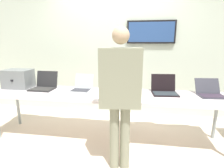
% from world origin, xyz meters
% --- Properties ---
extents(ground, '(8.00, 8.00, 0.04)m').
position_xyz_m(ground, '(0.00, 0.00, -0.02)').
color(ground, beige).
extents(back_wall, '(8.00, 0.11, 2.54)m').
position_xyz_m(back_wall, '(0.01, 1.13, 1.28)').
color(back_wall, beige).
rests_on(back_wall, ground).
extents(workbench, '(3.54, 0.70, 0.73)m').
position_xyz_m(workbench, '(0.00, 0.00, 0.68)').
color(workbench, silver).
rests_on(workbench, ground).
extents(equipment_box, '(0.43, 0.31, 0.31)m').
position_xyz_m(equipment_box, '(-1.50, 0.13, 0.88)').
color(equipment_box, slate).
rests_on(equipment_box, workbench).
extents(laptop_station_0, '(0.37, 0.35, 0.28)m').
position_xyz_m(laptop_station_0, '(-1.05, 0.12, 0.79)').
color(laptop_station_0, '#242426').
rests_on(laptop_station_0, workbench).
extents(laptop_station_1, '(0.32, 0.34, 0.24)m').
position_xyz_m(laptop_station_1, '(-0.41, 0.14, 0.78)').
color(laptop_station_1, '#ABB0B7').
rests_on(laptop_station_1, workbench).
extents(laptop_station_2, '(0.36, 0.32, 0.25)m').
position_xyz_m(laptop_station_2, '(0.25, 0.14, 0.78)').
color(laptop_station_2, '#ABAFB9').
rests_on(laptop_station_2, workbench).
extents(laptop_station_3, '(0.39, 0.36, 0.27)m').
position_xyz_m(laptop_station_3, '(0.86, 0.14, 0.79)').
color(laptop_station_3, black).
rests_on(laptop_station_3, workbench).
extents(laptop_station_4, '(0.37, 0.38, 0.22)m').
position_xyz_m(laptop_station_4, '(1.50, 0.13, 0.78)').
color(laptop_station_4, '#353540').
rests_on(laptop_station_4, workbench).
extents(person, '(0.47, 0.62, 1.63)m').
position_xyz_m(person, '(0.28, -0.62, 0.98)').
color(person, gray).
rests_on(person, ground).
extents(paper_sheet, '(0.24, 0.32, 0.00)m').
position_xyz_m(paper_sheet, '(0.52, -0.17, 0.73)').
color(paper_sheet, white).
rests_on(paper_sheet, workbench).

